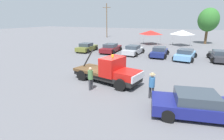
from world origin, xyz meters
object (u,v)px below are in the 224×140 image
at_px(parked_car_olive, 87,47).
at_px(utility_pole, 107,20).
at_px(canopy_tent_red, 151,32).
at_px(parked_car_skyblue, 185,54).
at_px(parked_car_navy, 159,52).
at_px(tree_left, 208,20).
at_px(canopy_tent_white, 182,32).
at_px(tow_truck, 110,72).
at_px(parked_car_charcoal, 220,56).
at_px(foreground_car, 199,105).
at_px(parked_car_maroon, 111,48).
at_px(person_at_hood, 91,77).
at_px(person_near_truck, 152,84).
at_px(parked_car_silver, 133,50).

relative_size(parked_car_olive, utility_pole, 0.49).
bearing_deg(canopy_tent_red, parked_car_skyblue, -59.80).
distance_m(parked_car_navy, tree_left, 18.18).
height_order(canopy_tent_white, tree_left, tree_left).
bearing_deg(canopy_tent_white, utility_pole, 157.16).
xyz_separation_m(tow_truck, parked_car_navy, (2.08, 11.92, -0.27)).
relative_size(parked_car_skyblue, canopy_tent_white, 1.51).
xyz_separation_m(parked_car_navy, parked_car_charcoal, (7.16, 0.12, 0.00)).
bearing_deg(foreground_car, canopy_tent_white, 82.95).
relative_size(parked_car_charcoal, utility_pole, 0.51).
xyz_separation_m(parked_car_maroon, parked_car_skyblue, (10.62, -0.69, -0.00)).
bearing_deg(parked_car_charcoal, parked_car_maroon, 86.27).
xyz_separation_m(parked_car_maroon, canopy_tent_red, (3.78, 11.06, 1.70)).
relative_size(person_at_hood, parked_car_navy, 0.38).
bearing_deg(person_near_truck, parked_car_navy, -155.30).
height_order(tow_truck, parked_car_charcoal, tow_truck).
bearing_deg(parked_car_skyblue, person_near_truck, -179.42).
bearing_deg(parked_car_olive, tree_left, -48.31).
height_order(parked_car_silver, parked_car_navy, same).
distance_m(parked_car_charcoal, canopy_tent_white, 12.69).
height_order(tow_truck, parked_car_navy, tow_truck).
distance_m(parked_car_skyblue, utility_pole, 29.20).
height_order(parked_car_maroon, parked_car_silver, same).
distance_m(tow_truck, person_at_hood, 2.06).
bearing_deg(parked_car_charcoal, parked_car_silver, 87.48).
height_order(parked_car_skyblue, canopy_tent_white, canopy_tent_white).
xyz_separation_m(parked_car_charcoal, utility_pole, (-24.36, 19.76, 4.03)).
xyz_separation_m(person_at_hood, canopy_tent_white, (4.99, 25.56, 1.52)).
distance_m(parked_car_maroon, tree_left, 21.84).
distance_m(foreground_car, canopy_tent_white, 26.57).
distance_m(person_at_hood, parked_car_charcoal, 17.14).
bearing_deg(parked_car_skyblue, utility_pole, 53.11).
height_order(foreground_car, parked_car_olive, same).
bearing_deg(parked_car_silver, foreground_car, -147.42).
height_order(parked_car_olive, parked_car_charcoal, same).
xyz_separation_m(parked_car_navy, canopy_tent_red, (-3.55, 11.22, 1.70)).
distance_m(parked_car_silver, tree_left, 19.89).
bearing_deg(canopy_tent_red, parked_car_maroon, -108.87).
distance_m(parked_car_skyblue, tree_left, 17.76).
bearing_deg(foreground_car, parked_car_skyblue, 82.66).
height_order(parked_car_olive, parked_car_navy, same).
xyz_separation_m(parked_car_silver, canopy_tent_red, (0.12, 11.30, 1.70)).
bearing_deg(canopy_tent_white, parked_car_charcoal, -67.05).
distance_m(person_near_truck, tree_left, 30.64).
bearing_deg(parked_car_maroon, parked_car_olive, 99.30).
relative_size(tow_truck, utility_pole, 0.68).
relative_size(foreground_car, parked_car_olive, 1.23).
relative_size(foreground_car, parked_car_silver, 1.15).
bearing_deg(canopy_tent_red, utility_pole, 147.61).
xyz_separation_m(foreground_car, utility_pole, (-21.52, 34.62, 4.03)).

